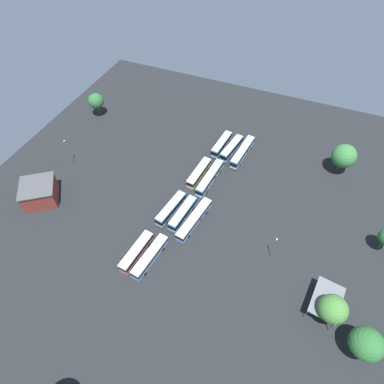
% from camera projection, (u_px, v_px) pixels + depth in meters
% --- Properties ---
extents(ground_plane, '(127.21, 127.21, 0.00)m').
position_uv_depth(ground_plane, '(196.00, 199.00, 92.92)').
color(ground_plane, black).
extents(bus_row0_slot0, '(11.98, 3.73, 3.35)m').
position_uv_depth(bus_row0_slot0, '(222.00, 144.00, 105.82)').
color(bus_row0_slot0, teal).
rests_on(bus_row0_slot0, ground_plane).
extents(bus_row0_slot1, '(12.28, 4.61, 3.35)m').
position_uv_depth(bus_row0_slot1, '(232.00, 148.00, 104.59)').
color(bus_row0_slot1, teal).
rests_on(bus_row0_slot1, ground_plane).
extents(bus_row0_slot2, '(15.04, 4.27, 3.35)m').
position_uv_depth(bus_row0_slot2, '(242.00, 152.00, 103.43)').
color(bus_row0_slot2, teal).
rests_on(bus_row0_slot2, ground_plane).
extents(bus_row1_slot0, '(12.26, 3.69, 3.35)m').
position_uv_depth(bus_row1_slot0, '(199.00, 173.00, 97.31)').
color(bus_row1_slot0, silver).
rests_on(bus_row1_slot0, ground_plane).
extents(bus_row1_slot1, '(15.02, 3.99, 3.35)m').
position_uv_depth(bus_row1_slot1, '(210.00, 178.00, 96.03)').
color(bus_row1_slot1, teal).
rests_on(bus_row1_slot1, ground_plane).
extents(bus_row2_slot0, '(12.37, 4.47, 3.35)m').
position_uv_depth(bus_row2_slot0, '(171.00, 209.00, 88.45)').
color(bus_row2_slot0, teal).
rests_on(bus_row2_slot0, ground_plane).
extents(bus_row2_slot1, '(12.02, 4.02, 3.35)m').
position_uv_depth(bus_row2_slot1, '(183.00, 214.00, 87.37)').
color(bus_row2_slot1, teal).
rests_on(bus_row2_slot1, ground_plane).
extents(bus_row2_slot2, '(15.05, 4.92, 3.35)m').
position_uv_depth(bus_row2_slot2, '(194.00, 220.00, 86.04)').
color(bus_row2_slot2, silver).
rests_on(bus_row2_slot2, ground_plane).
extents(bus_row3_slot0, '(12.05, 3.84, 3.35)m').
position_uv_depth(bus_row3_slot0, '(137.00, 252.00, 79.66)').
color(bus_row3_slot0, silver).
rests_on(bus_row3_slot0, ground_plane).
extents(bus_row3_slot1, '(13.00, 4.28, 3.35)m').
position_uv_depth(bus_row3_slot1, '(150.00, 257.00, 78.78)').
color(bus_row3_slot1, silver).
rests_on(bus_row3_slot1, ground_plane).
extents(depot_building, '(13.16, 13.15, 6.10)m').
position_uv_depth(depot_building, '(40.00, 193.00, 90.57)').
color(depot_building, maroon).
rests_on(depot_building, ground_plane).
extents(maintenance_shelter, '(10.12, 7.32, 4.18)m').
position_uv_depth(maintenance_shelter, '(327.00, 300.00, 69.53)').
color(maintenance_shelter, slate).
rests_on(maintenance_shelter, ground_plane).
extents(lamp_post_by_building, '(0.56, 0.28, 9.25)m').
position_uv_depth(lamp_post_by_building, '(68.00, 151.00, 98.94)').
color(lamp_post_by_building, slate).
rests_on(lamp_post_by_building, ground_plane).
extents(lamp_post_far_corner, '(0.56, 0.28, 7.95)m').
position_uv_depth(lamp_post_far_corner, '(274.00, 247.00, 77.60)').
color(lamp_post_far_corner, slate).
rests_on(lamp_post_far_corner, ground_plane).
extents(tree_south_edge, '(5.61, 5.61, 8.74)m').
position_uv_depth(tree_south_edge, '(96.00, 101.00, 114.82)').
color(tree_south_edge, brown).
rests_on(tree_south_edge, ground_plane).
extents(tree_northeast, '(6.23, 6.23, 9.00)m').
position_uv_depth(tree_northeast, '(333.00, 309.00, 66.33)').
color(tree_northeast, brown).
rests_on(tree_northeast, ground_plane).
extents(tree_east_edge, '(6.73, 6.73, 9.03)m').
position_uv_depth(tree_east_edge, '(366.00, 344.00, 62.14)').
color(tree_east_edge, brown).
rests_on(tree_east_edge, ground_plane).
extents(tree_northwest, '(7.26, 7.26, 10.09)m').
position_uv_depth(tree_northwest, '(344.00, 156.00, 95.45)').
color(tree_northwest, brown).
rests_on(tree_northwest, ground_plane).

